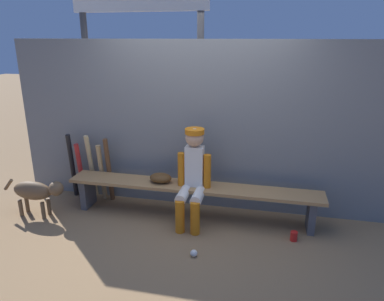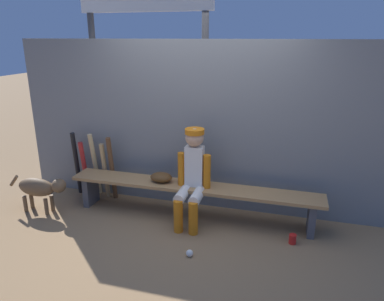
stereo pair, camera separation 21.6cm
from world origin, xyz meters
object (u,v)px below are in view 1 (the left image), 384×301
object	(u,v)px
bat_wood_dark	(109,170)
cup_on_ground	(294,236)
bat_wood_natural	(91,166)
cup_on_bench	(182,178)
player_seated	(193,174)
baseball	(194,253)
dog	(36,191)
bat_wood_tan	(102,172)
bat_aluminum_red	(81,171)
baseball_glove	(161,178)
scoreboard	(143,8)
bat_aluminum_black	(72,166)
dugout_bench	(192,191)

from	to	relation	value
bat_wood_dark	cup_on_ground	xyz separation A→B (m)	(2.44, -0.49, -0.40)
bat_wood_natural	cup_on_bench	xyz separation A→B (m)	(1.36, -0.21, 0.03)
player_seated	baseball	size ratio (longest dim) A/B	15.70
bat_wood_dark	dog	world-z (taller)	bat_wood_dark
bat_wood_tan	cup_on_bench	world-z (taller)	bat_wood_tan
bat_wood_natural	cup_on_ground	xyz separation A→B (m)	(2.74, -0.56, -0.41)
bat_wood_natural	cup_on_ground	size ratio (longest dim) A/B	8.43
bat_aluminum_red	bat_wood_dark	bearing A→B (deg)	-0.08
bat_wood_dark	bat_wood_tan	world-z (taller)	bat_wood_dark
baseball_glove	cup_on_ground	bearing A→B (deg)	-9.77
baseball	scoreboard	bearing A→B (deg)	120.35
bat_aluminum_black	scoreboard	xyz separation A→B (m)	(0.78, 0.99, 2.10)
bat_wood_tan	baseball_glove	bearing A→B (deg)	-13.92
baseball	cup_on_ground	bearing A→B (deg)	27.74
bat_aluminum_red	bat_wood_tan	bearing A→B (deg)	2.86
bat_wood_tan	dog	bearing A→B (deg)	-133.85
dog	baseball	bearing A→B (deg)	-11.62
cup_on_bench	dog	distance (m)	1.84
bat_wood_natural	dugout_bench	bearing A→B (deg)	-10.53
cup_on_bench	bat_aluminum_red	bearing A→B (deg)	174.64
bat_wood_dark	bat_aluminum_black	distance (m)	0.56
cup_on_ground	cup_on_bench	world-z (taller)	cup_on_bench
bat_aluminum_black	cup_on_ground	distance (m)	3.08
bat_wood_dark	bat_aluminum_black	world-z (taller)	bat_aluminum_black
bat_wood_natural	bat_aluminum_red	world-z (taller)	bat_wood_natural
dugout_bench	dog	distance (m)	1.96
player_seated	cup_on_bench	distance (m)	0.29
baseball	cup_on_bench	bearing A→B (deg)	111.23
baseball	cup_on_ground	size ratio (longest dim) A/B	0.67
cup_on_ground	dugout_bench	bearing A→B (deg)	167.13
bat_aluminum_red	cup_on_ground	bearing A→B (deg)	-9.79
cup_on_bench	bat_wood_tan	bearing A→B (deg)	172.51
baseball_glove	cup_on_bench	size ratio (longest dim) A/B	2.55
bat_wood_tan	scoreboard	bearing A→B (deg)	71.39
bat_wood_dark	dog	distance (m)	0.94
player_seated	cup_on_ground	world-z (taller)	player_seated
baseball	scoreboard	xyz separation A→B (m)	(-1.20, 2.04, 2.53)
bat_aluminum_red	baseball	distance (m)	2.15
bat_wood_dark	player_seated	bearing A→B (deg)	-14.52
scoreboard	dog	distance (m)	2.90
dugout_bench	cup_on_bench	bearing A→B (deg)	152.92
player_seated	bat_aluminum_black	size ratio (longest dim) A/B	1.25
scoreboard	cup_on_ground	bearing A→B (deg)	-34.01
bat_wood_natural	cup_on_bench	distance (m)	1.38
cup_on_bench	bat_wood_dark	bearing A→B (deg)	172.53
bat_aluminum_black	baseball	distance (m)	2.28
player_seated	cup_on_bench	bearing A→B (deg)	133.91
scoreboard	baseball	bearing A→B (deg)	-59.65
bat_wood_tan	bat_aluminum_black	xyz separation A→B (m)	(-0.45, 0.01, 0.06)
bat_aluminum_red	dugout_bench	bearing A→B (deg)	-7.42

